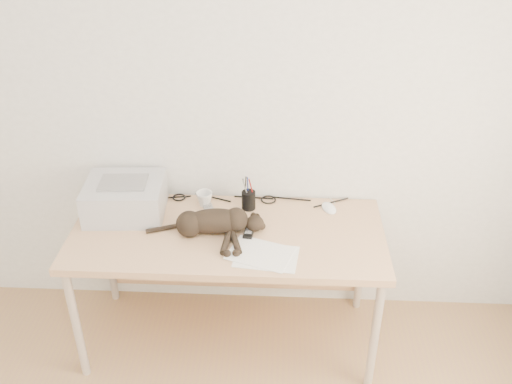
# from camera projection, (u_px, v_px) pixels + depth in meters

# --- Properties ---
(wall_back) EXTENTS (3.50, 0.00, 3.50)m
(wall_back) POSITION_uv_depth(u_px,v_px,m) (231.00, 102.00, 2.92)
(wall_back) COLOR white
(wall_back) RESTS_ON floor
(desk) EXTENTS (1.60, 0.70, 0.74)m
(desk) POSITION_uv_depth(u_px,v_px,m) (230.00, 243.00, 3.05)
(desk) COLOR #DEAF82
(desk) RESTS_ON floor
(printer) EXTENTS (0.42, 0.37, 0.19)m
(printer) POSITION_uv_depth(u_px,v_px,m) (125.00, 198.00, 3.01)
(printer) COLOR #B2B2B7
(printer) RESTS_ON desk
(papers) EXTENTS (0.37, 0.30, 0.01)m
(papers) POSITION_uv_depth(u_px,v_px,m) (263.00, 255.00, 2.73)
(papers) COLOR white
(papers) RESTS_ON desk
(cat) EXTENTS (0.61, 0.29, 0.14)m
(cat) POSITION_uv_depth(u_px,v_px,m) (211.00, 223.00, 2.87)
(cat) COLOR black
(cat) RESTS_ON desk
(mug) EXTENTS (0.13, 0.13, 0.08)m
(mug) POSITION_uv_depth(u_px,v_px,m) (204.00, 199.00, 3.10)
(mug) COLOR white
(mug) RESTS_ON desk
(pen_cup) EXTENTS (0.07, 0.07, 0.19)m
(pen_cup) POSITION_uv_depth(u_px,v_px,m) (249.00, 200.00, 3.07)
(pen_cup) COLOR black
(pen_cup) RESTS_ON desk
(remote_grey) EXTENTS (0.11, 0.18, 0.02)m
(remote_grey) POSITION_uv_depth(u_px,v_px,m) (206.00, 203.00, 3.12)
(remote_grey) COLOR gray
(remote_grey) RESTS_ON desk
(remote_black) EXTENTS (0.07, 0.17, 0.02)m
(remote_black) POSITION_uv_depth(u_px,v_px,m) (250.00, 229.00, 2.91)
(remote_black) COLOR black
(remote_black) RESTS_ON desk
(mouse) EXTENTS (0.11, 0.14, 0.04)m
(mouse) POSITION_uv_depth(u_px,v_px,m) (329.00, 206.00, 3.08)
(mouse) COLOR white
(mouse) RESTS_ON desk
(cable_tangle) EXTENTS (1.36, 0.09, 0.01)m
(cable_tangle) POSITION_uv_depth(u_px,v_px,m) (233.00, 199.00, 3.17)
(cable_tangle) COLOR black
(cable_tangle) RESTS_ON desk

